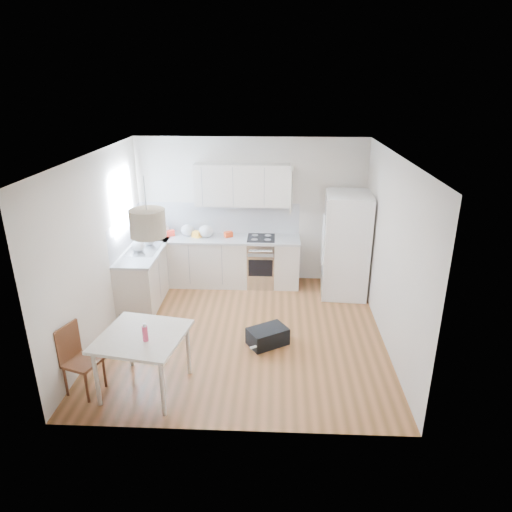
{
  "coord_description": "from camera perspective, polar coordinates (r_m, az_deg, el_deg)",
  "views": [
    {
      "loc": [
        0.47,
        -6.1,
        3.66
      ],
      "look_at": [
        0.17,
        0.4,
        1.11
      ],
      "focal_mm": 32.0,
      "sensor_mm": 36.0,
      "label": 1
    }
  ],
  "objects": [
    {
      "name": "floor",
      "position": [
        7.13,
        -1.54,
        -9.53
      ],
      "size": [
        4.2,
        4.2,
        0.0
      ],
      "primitive_type": "plane",
      "color": "brown",
      "rests_on": "ground"
    },
    {
      "name": "ceiling",
      "position": [
        6.19,
        -1.79,
        12.44
      ],
      "size": [
        4.2,
        4.2,
        0.0
      ],
      "primitive_type": "plane",
      "rotation": [
        3.14,
        0.0,
        0.0
      ],
      "color": "white",
      "rests_on": "wall_back"
    },
    {
      "name": "wall_back",
      "position": [
        8.53,
        -0.61,
        5.66
      ],
      "size": [
        4.2,
        0.0,
        4.2
      ],
      "primitive_type": "plane",
      "rotation": [
        1.57,
        0.0,
        0.0
      ],
      "color": "silver",
      "rests_on": "floor"
    },
    {
      "name": "wall_left",
      "position": [
        7.01,
        -19.04,
        0.92
      ],
      "size": [
        0.0,
        4.2,
        4.2
      ],
      "primitive_type": "plane",
      "rotation": [
        1.57,
        0.0,
        1.57
      ],
      "color": "silver",
      "rests_on": "floor"
    },
    {
      "name": "wall_right",
      "position": [
        6.72,
        16.51,
        0.35
      ],
      "size": [
        0.0,
        4.2,
        4.2
      ],
      "primitive_type": "plane",
      "rotation": [
        1.57,
        0.0,
        -1.57
      ],
      "color": "silver",
      "rests_on": "floor"
    },
    {
      "name": "window_glassblock",
      "position": [
        7.92,
        -16.39,
        6.55
      ],
      "size": [
        0.02,
        1.0,
        1.0
      ],
      "primitive_type": "cube",
      "color": "#BFE0F9",
      "rests_on": "wall_left"
    },
    {
      "name": "cabinets_back",
      "position": [
        8.6,
        -4.7,
        -0.7
      ],
      "size": [
        3.0,
        0.6,
        0.88
      ],
      "primitive_type": "cube",
      "color": "beige",
      "rests_on": "floor"
    },
    {
      "name": "cabinets_left",
      "position": [
        8.29,
        -13.47,
        -2.1
      ],
      "size": [
        0.6,
        1.8,
        0.88
      ],
      "primitive_type": "cube",
      "color": "beige",
      "rests_on": "floor"
    },
    {
      "name": "counter_back",
      "position": [
        8.43,
        -4.79,
        2.19
      ],
      "size": [
        3.02,
        0.64,
        0.04
      ],
      "primitive_type": "cube",
      "color": "#B7BABD",
      "rests_on": "cabinets_back"
    },
    {
      "name": "counter_left",
      "position": [
        8.13,
        -13.75,
        0.88
      ],
      "size": [
        0.64,
        1.82,
        0.04
      ],
      "primitive_type": "cube",
      "color": "#B7BABD",
      "rests_on": "cabinets_left"
    },
    {
      "name": "backsplash_back",
      "position": [
        8.62,
        -4.61,
        4.78
      ],
      "size": [
        3.0,
        0.01,
        0.58
      ],
      "primitive_type": "cube",
      "color": "silver",
      "rests_on": "wall_back"
    },
    {
      "name": "backsplash_left",
      "position": [
        8.11,
        -15.93,
        2.96
      ],
      "size": [
        0.01,
        1.8,
        0.58
      ],
      "primitive_type": "cube",
      "color": "silver",
      "rests_on": "wall_left"
    },
    {
      "name": "upper_cabinets",
      "position": [
        8.26,
        -1.74,
        8.88
      ],
      "size": [
        1.7,
        0.32,
        0.75
      ],
      "primitive_type": "cube",
      "color": "beige",
      "rests_on": "wall_back"
    },
    {
      "name": "range_oven",
      "position": [
        8.53,
        0.64,
        -0.8
      ],
      "size": [
        0.5,
        0.61,
        0.88
      ],
      "primitive_type": null,
      "color": "silver",
      "rests_on": "floor"
    },
    {
      "name": "sink",
      "position": [
        8.08,
        -13.85,
        0.86
      ],
      "size": [
        0.5,
        0.8,
        0.16
      ],
      "primitive_type": null,
      "color": "silver",
      "rests_on": "counter_left"
    },
    {
      "name": "refrigerator",
      "position": [
        8.2,
        11.28,
        1.4
      ],
      "size": [
        0.94,
        0.98,
        1.83
      ],
      "primitive_type": null,
      "rotation": [
        0.0,
        0.0,
        -0.07
      ],
      "color": "white",
      "rests_on": "floor"
    },
    {
      "name": "dining_table",
      "position": [
        5.78,
        -14.01,
        -10.26
      ],
      "size": [
        1.14,
        1.14,
        0.78
      ],
      "rotation": [
        0.0,
        0.0,
        -0.17
      ],
      "color": "#BEB4A3",
      "rests_on": "floor"
    },
    {
      "name": "dining_chair",
      "position": [
        6.07,
        -20.85,
        -12.13
      ],
      "size": [
        0.48,
        0.48,
        0.9
      ],
      "primitive_type": null,
      "rotation": [
        0.0,
        0.0,
        -0.33
      ],
      "color": "#4D2C17",
      "rests_on": "floor"
    },
    {
      "name": "drink_bottle",
      "position": [
        5.55,
        -13.71,
        -9.23
      ],
      "size": [
        0.08,
        0.08,
        0.23
      ],
      "primitive_type": "cylinder",
      "rotation": [
        0.0,
        0.0,
        -0.29
      ],
      "color": "#D33A5B",
      "rests_on": "dining_table"
    },
    {
      "name": "gym_bag",
      "position": [
        6.79,
        1.46,
        -9.99
      ],
      "size": [
        0.66,
        0.6,
        0.26
      ],
      "primitive_type": "cube",
      "rotation": [
        0.0,
        0.0,
        0.55
      ],
      "color": "black",
      "rests_on": "floor"
    },
    {
      "name": "pendant_lamp",
      "position": [
        5.13,
        -13.4,
        4.01
      ],
      "size": [
        0.44,
        0.44,
        0.31
      ],
      "primitive_type": "cylinder",
      "rotation": [
        0.0,
        0.0,
        0.12
      ],
      "color": "beige",
      "rests_on": "ceiling"
    },
    {
      "name": "grocery_bag_a",
      "position": [
        8.67,
        -11.72,
        3.35
      ],
      "size": [
        0.28,
        0.24,
        0.25
      ],
      "primitive_type": "ellipsoid",
      "color": "silver",
      "rests_on": "counter_back"
    },
    {
      "name": "grocery_bag_b",
      "position": [
        8.54,
        -8.54,
        3.19
      ],
      "size": [
        0.25,
        0.21,
        0.22
      ],
      "primitive_type": "ellipsoid",
      "color": "silver",
      "rests_on": "counter_back"
    },
    {
      "name": "grocery_bag_c",
      "position": [
        8.43,
        -6.26,
        3.12
      ],
      "size": [
        0.26,
        0.22,
        0.24
      ],
      "primitive_type": "ellipsoid",
      "color": "silver",
      "rests_on": "counter_back"
    },
    {
      "name": "grocery_bag_d",
      "position": [
        8.21,
        -13.21,
        1.98
      ],
      "size": [
        0.21,
        0.17,
        0.18
      ],
      "primitive_type": "ellipsoid",
      "color": "silver",
      "rests_on": "counter_back"
    },
    {
      "name": "grocery_bag_e",
      "position": [
        7.95,
        -14.53,
        1.26
      ],
      "size": [
        0.22,
        0.19,
        0.2
      ],
      "primitive_type": "ellipsoid",
      "color": "silver",
      "rests_on": "counter_left"
    },
    {
      "name": "snack_orange",
      "position": [
        8.43,
        -3.47,
        2.72
      ],
      "size": [
        0.17,
        0.15,
        0.1
      ],
      "primitive_type": "cube",
      "rotation": [
        0.0,
        0.0,
        0.52
      ],
      "color": "red",
      "rests_on": "counter_back"
    },
    {
      "name": "snack_yellow",
      "position": [
        8.47,
        -7.43,
        2.71
      ],
      "size": [
        0.19,
        0.17,
        0.11
      ],
      "primitive_type": "cube",
      "rotation": [
        0.0,
        0.0,
        -0.54
      ],
      "color": "#FFA528",
      "rests_on": "counter_back"
    },
    {
      "name": "snack_red",
      "position": [
        8.61,
        -10.7,
        2.82
      ],
      "size": [
        0.18,
        0.16,
        0.11
      ],
      "primitive_type": "cube",
      "rotation": [
        0.0,
        0.0,
        0.49
      ],
      "color": "red",
      "rests_on": "counter_back"
    }
  ]
}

